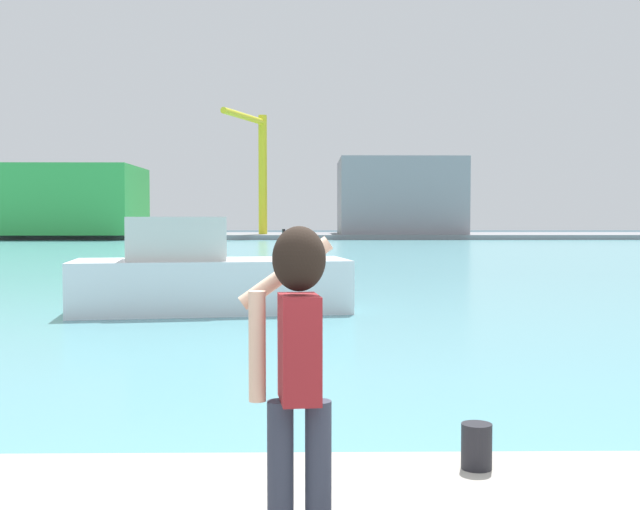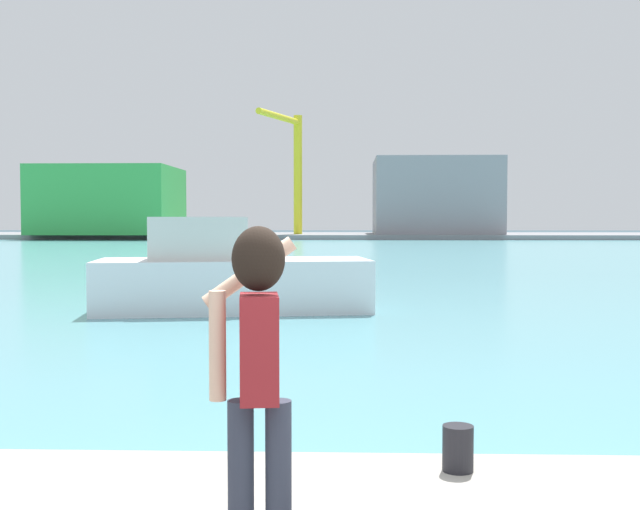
% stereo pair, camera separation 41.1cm
% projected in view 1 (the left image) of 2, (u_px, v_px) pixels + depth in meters
% --- Properties ---
extents(ground_plane, '(220.00, 220.00, 0.00)m').
position_uv_depth(ground_plane, '(317.00, 252.00, 53.93)').
color(ground_plane, '#334751').
extents(harbor_water, '(140.00, 100.00, 0.02)m').
position_uv_depth(harbor_water, '(317.00, 251.00, 55.93)').
color(harbor_water, '#599EA8').
rests_on(harbor_water, ground_plane).
extents(far_shore_dock, '(140.00, 20.00, 0.55)m').
position_uv_depth(far_shore_dock, '(313.00, 236.00, 95.87)').
color(far_shore_dock, gray).
rests_on(far_shore_dock, ground_plane).
extents(person_photographer, '(0.53, 0.55, 1.74)m').
position_uv_depth(person_photographer, '(297.00, 355.00, 4.10)').
color(person_photographer, '#2D3342').
rests_on(person_photographer, quay_promenade).
extents(harbor_bollard, '(0.22, 0.22, 0.32)m').
position_uv_depth(harbor_bollard, '(477.00, 446.00, 5.56)').
color(harbor_bollard, black).
rests_on(harbor_bollard, quay_promenade).
extents(boat_moored, '(6.89, 3.52, 2.30)m').
position_uv_depth(boat_moored, '(205.00, 277.00, 19.03)').
color(boat_moored, white).
rests_on(boat_moored, harbor_water).
extents(warehouse_left, '(15.37, 13.13, 7.78)m').
position_uv_depth(warehouse_left, '(71.00, 201.00, 89.57)').
color(warehouse_left, green).
rests_on(warehouse_left, far_shore_dock).
extents(warehouse_right, '(14.63, 13.27, 8.95)m').
position_uv_depth(warehouse_right, '(399.00, 197.00, 95.05)').
color(warehouse_right, gray).
rests_on(warehouse_right, far_shore_dock).
extents(port_crane, '(4.32, 10.49, 13.84)m').
position_uv_depth(port_crane, '(258.00, 160.00, 89.73)').
color(port_crane, yellow).
rests_on(port_crane, far_shore_dock).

